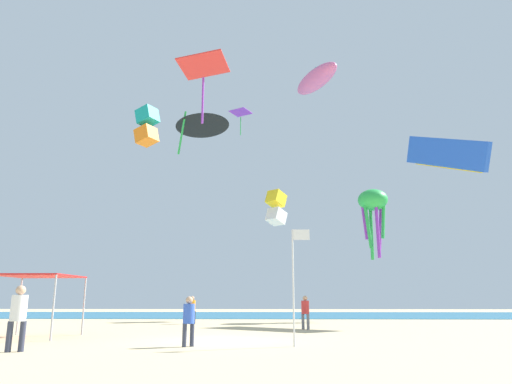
% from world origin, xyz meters
% --- Properties ---
extents(ground, '(110.00, 110.00, 0.10)m').
position_xyz_m(ground, '(0.00, 0.00, -0.05)').
color(ground, '#D1BA8C').
extents(ocean_strip, '(110.00, 19.57, 0.03)m').
position_xyz_m(ocean_strip, '(0.00, 28.56, 0.01)').
color(ocean_strip, '#1E6B93').
rests_on(ocean_strip, ground).
extents(canopy_tent, '(2.92, 2.99, 2.46)m').
position_xyz_m(canopy_tent, '(-7.57, 1.13, 2.33)').
color(canopy_tent, '#B2B2B7').
rests_on(canopy_tent, ground).
extents(person_near_tent, '(0.40, 0.40, 1.67)m').
position_xyz_m(person_near_tent, '(3.72, 6.67, 0.98)').
color(person_near_tent, slate).
rests_on(person_near_tent, ground).
extents(person_leftmost, '(0.43, 0.40, 1.68)m').
position_xyz_m(person_leftmost, '(-2.92, 11.75, 0.99)').
color(person_leftmost, black).
rests_on(person_leftmost, ground).
extents(person_central, '(0.38, 0.38, 1.58)m').
position_xyz_m(person_central, '(-0.72, -2.32, 0.93)').
color(person_central, '#33384C').
rests_on(person_central, ground).
extents(person_rightmost, '(0.48, 0.45, 1.90)m').
position_xyz_m(person_rightmost, '(-5.51, -4.00, 1.12)').
color(person_rightmost, '#33384C').
rests_on(person_rightmost, ground).
extents(banner_flag, '(0.61, 0.06, 3.80)m').
position_xyz_m(banner_flag, '(2.77, -2.21, 2.28)').
color(banner_flag, silver).
rests_on(banner_flag, ground).
extents(kite_box_teal, '(1.64, 1.55, 2.54)m').
position_xyz_m(kite_box_teal, '(-5.99, 10.37, 12.45)').
color(kite_box_teal, teal).
extents(kite_diamond_red, '(2.76, 2.78, 3.60)m').
position_xyz_m(kite_diamond_red, '(-1.65, 5.48, 13.89)').
color(kite_diamond_red, red).
extents(kite_inflatable_pink, '(4.44, 6.28, 2.24)m').
position_xyz_m(kite_inflatable_pink, '(6.26, 21.47, 21.10)').
color(kite_inflatable_pink, pink).
extents(kite_parafoil_blue, '(3.64, 5.60, 3.85)m').
position_xyz_m(kite_parafoil_blue, '(13.52, 11.67, 10.80)').
color(kite_parafoil_blue, blue).
extents(kite_delta_black, '(6.14, 6.15, 3.74)m').
position_xyz_m(kite_delta_black, '(-3.50, 17.55, 15.52)').
color(kite_delta_black, black).
extents(kite_octopus_green, '(2.82, 2.82, 5.09)m').
position_xyz_m(kite_octopus_green, '(9.51, 15.89, 8.34)').
color(kite_octopus_green, green).
extents(kite_box_yellow, '(1.78, 1.80, 2.72)m').
position_xyz_m(kite_box_yellow, '(2.43, 17.46, 8.37)').
color(kite_box_yellow, yellow).
extents(kite_diamond_purple, '(2.49, 2.49, 2.53)m').
position_xyz_m(kite_diamond_purple, '(-0.99, 27.04, 20.12)').
color(kite_diamond_purple, purple).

